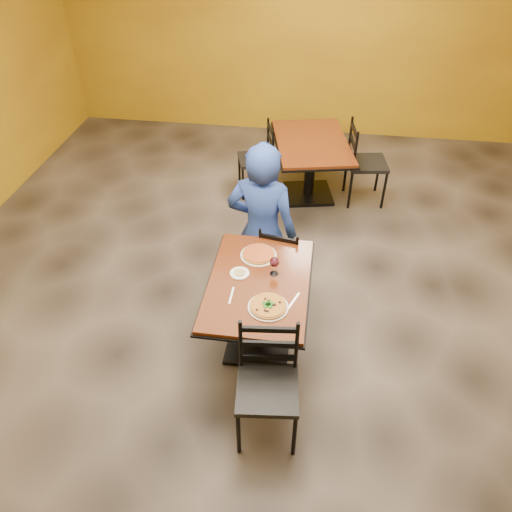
% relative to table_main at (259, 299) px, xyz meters
% --- Properties ---
extents(floor, '(7.00, 8.00, 0.01)m').
position_rel_table_main_xyz_m(floor, '(0.00, 0.50, -0.56)').
color(floor, black).
rests_on(floor, ground).
extents(wall_back, '(7.00, 0.01, 3.00)m').
position_rel_table_main_xyz_m(wall_back, '(0.00, 4.50, 0.94)').
color(wall_back, '#B48E14').
rests_on(wall_back, ground).
extents(table_main, '(0.83, 1.23, 0.75)m').
position_rel_table_main_xyz_m(table_main, '(0.00, 0.00, 0.00)').
color(table_main, '#5C260E').
rests_on(table_main, floor).
extents(table_second, '(1.13, 1.45, 0.75)m').
position_rel_table_main_xyz_m(table_second, '(0.28, 2.58, 0.00)').
color(table_second, '#5C260E').
rests_on(table_second, floor).
extents(chair_main_near, '(0.48, 0.48, 0.96)m').
position_rel_table_main_xyz_m(chair_main_near, '(0.18, -0.83, -0.07)').
color(chair_main_near, black).
rests_on(chair_main_near, floor).
extents(chair_main_far, '(0.44, 0.44, 0.84)m').
position_rel_table_main_xyz_m(chair_main_far, '(0.13, 0.73, -0.14)').
color(chair_main_far, black).
rests_on(chair_main_far, floor).
extents(chair_second_left, '(0.51, 0.51, 0.91)m').
position_rel_table_main_xyz_m(chair_second_left, '(-0.40, 2.58, -0.10)').
color(chair_second_left, black).
rests_on(chair_second_left, floor).
extents(chair_second_right, '(0.51, 0.51, 1.01)m').
position_rel_table_main_xyz_m(chair_second_right, '(0.97, 2.58, -0.05)').
color(chair_second_right, black).
rests_on(chair_second_right, floor).
extents(diner, '(0.76, 0.55, 1.48)m').
position_rel_table_main_xyz_m(diner, '(-0.10, 0.98, 0.18)').
color(diner, navy).
rests_on(diner, floor).
extents(plate_main, '(0.31, 0.31, 0.01)m').
position_rel_table_main_xyz_m(plate_main, '(0.11, -0.28, 0.20)').
color(plate_main, white).
rests_on(plate_main, table_main).
extents(pizza_main, '(0.28, 0.28, 0.02)m').
position_rel_table_main_xyz_m(pizza_main, '(0.11, -0.28, 0.21)').
color(pizza_main, maroon).
rests_on(pizza_main, plate_main).
extents(plate_far, '(0.31, 0.31, 0.01)m').
position_rel_table_main_xyz_m(plate_far, '(-0.05, 0.33, 0.20)').
color(plate_far, white).
rests_on(plate_far, table_main).
extents(pizza_far, '(0.28, 0.28, 0.02)m').
position_rel_table_main_xyz_m(pizza_far, '(-0.05, 0.33, 0.21)').
color(pizza_far, '#B96323').
rests_on(pizza_far, plate_far).
extents(side_plate, '(0.16, 0.16, 0.01)m').
position_rel_table_main_xyz_m(side_plate, '(-0.17, 0.08, 0.20)').
color(side_plate, white).
rests_on(side_plate, table_main).
extents(dip, '(0.09, 0.09, 0.01)m').
position_rel_table_main_xyz_m(dip, '(-0.17, 0.08, 0.21)').
color(dip, tan).
rests_on(dip, side_plate).
extents(wine_glass, '(0.08, 0.08, 0.18)m').
position_rel_table_main_xyz_m(wine_glass, '(0.11, 0.11, 0.28)').
color(wine_glass, white).
rests_on(wine_glass, table_main).
extents(fork, '(0.02, 0.19, 0.00)m').
position_rel_table_main_xyz_m(fork, '(-0.19, -0.19, 0.20)').
color(fork, silver).
rests_on(fork, table_main).
extents(knife, '(0.09, 0.20, 0.00)m').
position_rel_table_main_xyz_m(knife, '(0.29, -0.19, 0.20)').
color(knife, silver).
rests_on(knife, table_main).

